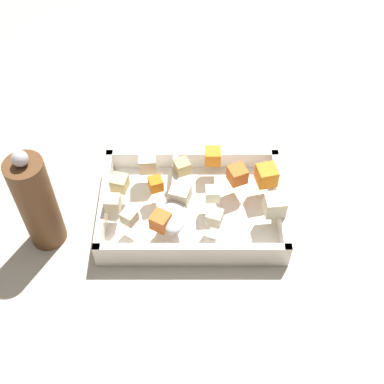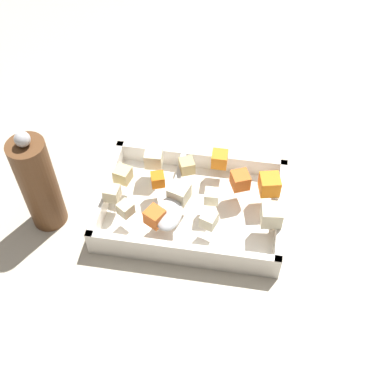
# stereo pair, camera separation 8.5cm
# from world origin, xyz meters

# --- Properties ---
(ground_plane) EXTENTS (4.00, 4.00, 0.00)m
(ground_plane) POSITION_xyz_m (0.00, 0.00, 0.00)
(ground_plane) COLOR #BCB29E
(baking_dish) EXTENTS (0.31, 0.22, 0.05)m
(baking_dish) POSITION_xyz_m (0.01, -0.02, 0.02)
(baking_dish) COLOR white
(baking_dish) RESTS_ON ground_plane
(carrot_chunk_corner_se) EXTENTS (0.03, 0.03, 0.02)m
(carrot_chunk_corner_se) POSITION_xyz_m (-0.05, -0.00, 0.06)
(carrot_chunk_corner_se) COLOR orange
(carrot_chunk_corner_se) RESTS_ON baking_dish
(carrot_chunk_mid_right) EXTENTS (0.04, 0.04, 0.03)m
(carrot_chunk_mid_right) POSITION_xyz_m (0.09, 0.02, 0.06)
(carrot_chunk_mid_right) COLOR orange
(carrot_chunk_mid_right) RESTS_ON baking_dish
(carrot_chunk_under_handle) EXTENTS (0.03, 0.03, 0.03)m
(carrot_chunk_under_handle) POSITION_xyz_m (0.05, 0.06, 0.06)
(carrot_chunk_under_handle) COLOR orange
(carrot_chunk_under_handle) RESTS_ON baking_dish
(carrot_chunk_mid_left) EXTENTS (0.04, 0.04, 0.03)m
(carrot_chunk_mid_left) POSITION_xyz_m (-0.04, -0.08, 0.06)
(carrot_chunk_mid_left) COLOR orange
(carrot_chunk_mid_left) RESTS_ON baking_dish
(carrot_chunk_rim_edge) EXTENTS (0.04, 0.04, 0.03)m
(carrot_chunk_rim_edge) POSITION_xyz_m (0.14, 0.01, 0.07)
(carrot_chunk_rim_edge) COLOR orange
(carrot_chunk_rim_edge) RESTS_ON baking_dish
(potato_chunk_corner_ne) EXTENTS (0.03, 0.03, 0.03)m
(potato_chunk_corner_ne) POSITION_xyz_m (-0.11, -0.00, 0.06)
(potato_chunk_corner_ne) COLOR #E0CC89
(potato_chunk_corner_ne) RESTS_ON baking_dish
(potato_chunk_corner_nw) EXTENTS (0.03, 0.03, 0.03)m
(potato_chunk_corner_nw) POSITION_xyz_m (-0.07, 0.04, 0.07)
(potato_chunk_corner_nw) COLOR beige
(potato_chunk_corner_nw) RESTS_ON baking_dish
(potato_chunk_heap_top) EXTENTS (0.02, 0.02, 0.02)m
(potato_chunk_heap_top) POSITION_xyz_m (0.04, -0.02, 0.06)
(potato_chunk_heap_top) COLOR beige
(potato_chunk_heap_top) RESTS_ON baking_dish
(potato_chunk_near_spoon) EXTENTS (0.04, 0.04, 0.03)m
(potato_chunk_near_spoon) POSITION_xyz_m (-0.01, -0.03, 0.07)
(potato_chunk_near_spoon) COLOR beige
(potato_chunk_near_spoon) RESTS_ON baking_dish
(potato_chunk_heap_side) EXTENTS (0.03, 0.03, 0.02)m
(potato_chunk_heap_side) POSITION_xyz_m (0.04, -0.07, 0.06)
(potato_chunk_heap_side) COLOR beige
(potato_chunk_heap_side) RESTS_ON baking_dish
(potato_chunk_near_left) EXTENTS (0.03, 0.03, 0.02)m
(potato_chunk_near_left) POSITION_xyz_m (-0.12, -0.04, 0.06)
(potato_chunk_near_left) COLOR beige
(potato_chunk_near_left) RESTS_ON baking_dish
(potato_chunk_far_left) EXTENTS (0.03, 0.03, 0.02)m
(potato_chunk_far_left) POSITION_xyz_m (-0.09, -0.07, 0.06)
(potato_chunk_far_left) COLOR beige
(potato_chunk_far_left) RESTS_ON baking_dish
(potato_chunk_back_center) EXTENTS (0.03, 0.03, 0.02)m
(potato_chunk_back_center) POSITION_xyz_m (-0.01, 0.04, 0.06)
(potato_chunk_back_center) COLOR tan
(potato_chunk_back_center) RESTS_ON baking_dish
(potato_chunk_corner_sw) EXTENTS (0.04, 0.04, 0.03)m
(potato_chunk_corner_sw) POSITION_xyz_m (0.14, -0.05, 0.07)
(potato_chunk_corner_sw) COLOR beige
(potato_chunk_corner_sw) RESTS_ON baking_dish
(serving_spoon) EXTENTS (0.04, 0.23, 0.02)m
(serving_spoon) POSITION_xyz_m (-0.02, -0.05, 0.06)
(serving_spoon) COLOR silver
(serving_spoon) RESTS_ON baking_dish
(pepper_mill) EXTENTS (0.06, 0.06, 0.21)m
(pepper_mill) POSITION_xyz_m (-0.23, -0.07, 0.09)
(pepper_mill) COLOR brown
(pepper_mill) RESTS_ON ground_plane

